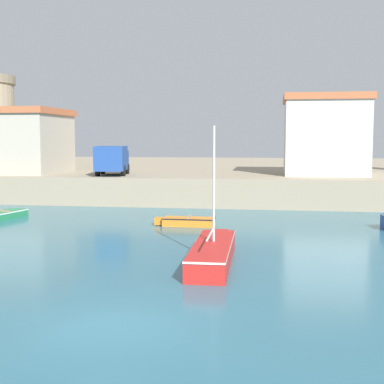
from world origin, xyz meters
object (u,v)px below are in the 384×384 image
at_px(harbor_shed_mid_row, 325,135).
at_px(truck_on_quay, 112,159).
at_px(dinghy_green_4, 2,215).
at_px(dinghy_orange_2, 187,221).
at_px(sailboat_red_3, 213,252).
at_px(harbor_shed_near_wharf, 22,141).

height_order(harbor_shed_mid_row, truck_on_quay, harbor_shed_mid_row).
xyz_separation_m(dinghy_green_4, truck_on_quay, (4.05, 9.31, 3.02)).
bearing_deg(dinghy_orange_2, harbor_shed_mid_row, 56.89).
height_order(sailboat_red_3, dinghy_green_4, sailboat_red_3).
distance_m(dinghy_orange_2, harbor_shed_near_wharf, 19.88).
xyz_separation_m(dinghy_green_4, harbor_shed_mid_row, (19.99, 12.56, 4.85)).
xyz_separation_m(harbor_shed_near_wharf, truck_on_quay, (8.06, -1.83, -1.38)).
relative_size(harbor_shed_near_wharf, truck_on_quay, 1.61).
height_order(sailboat_red_3, harbor_shed_mid_row, harbor_shed_mid_row).
distance_m(harbor_shed_near_wharf, harbor_shed_mid_row, 24.05).
bearing_deg(harbor_shed_near_wharf, truck_on_quay, -12.81).
relative_size(dinghy_orange_2, sailboat_red_3, 0.49).
relative_size(dinghy_orange_2, truck_on_quay, 0.74).
bearing_deg(truck_on_quay, dinghy_orange_2, -53.62).
xyz_separation_m(sailboat_red_3, dinghy_green_4, (-13.78, 9.25, -0.18)).
xyz_separation_m(dinghy_orange_2, sailboat_red_3, (2.40, -8.60, 0.18)).
bearing_deg(harbor_shed_mid_row, dinghy_orange_2, -123.11).
bearing_deg(harbor_shed_near_wharf, dinghy_green_4, -70.20).
bearing_deg(dinghy_green_4, harbor_shed_near_wharf, 109.80).
relative_size(sailboat_red_3, truck_on_quay, 1.52).
distance_m(dinghy_green_4, harbor_shed_mid_row, 24.10).
relative_size(sailboat_red_3, harbor_shed_near_wharf, 0.94).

